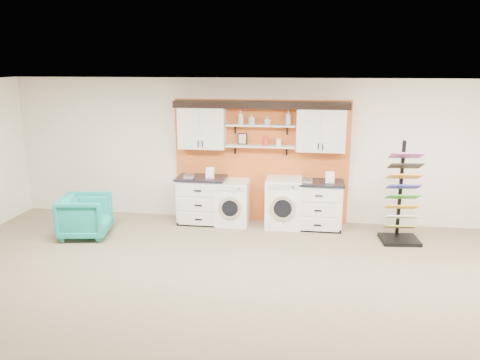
% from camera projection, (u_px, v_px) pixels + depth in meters
% --- Properties ---
extents(floor, '(10.00, 10.00, 0.00)m').
position_uv_depth(floor, '(227.00, 325.00, 5.65)').
color(floor, '#8A7A5D').
rests_on(floor, ground).
extents(ceiling, '(10.00, 10.00, 0.00)m').
position_uv_depth(ceiling, '(226.00, 89.00, 4.97)').
color(ceiling, white).
rests_on(ceiling, wall_back).
extents(wall_back, '(10.00, 0.00, 10.00)m').
position_uv_depth(wall_back, '(261.00, 151.00, 9.15)').
color(wall_back, '#EFE3CE').
rests_on(wall_back, floor).
extents(accent_panel, '(3.40, 0.07, 2.40)m').
position_uv_depth(accent_panel, '(261.00, 161.00, 9.17)').
color(accent_panel, '#D35E24').
rests_on(accent_panel, wall_back).
extents(upper_cabinet_left, '(0.90, 0.35, 0.84)m').
position_uv_depth(upper_cabinet_left, '(202.00, 127.00, 8.99)').
color(upper_cabinet_left, silver).
rests_on(upper_cabinet_left, wall_back).
extents(upper_cabinet_right, '(0.90, 0.35, 0.84)m').
position_uv_depth(upper_cabinet_right, '(321.00, 129.00, 8.68)').
color(upper_cabinet_right, silver).
rests_on(upper_cabinet_right, wall_back).
extents(shelf_lower, '(1.32, 0.28, 0.03)m').
position_uv_depth(shelf_lower, '(260.00, 146.00, 8.93)').
color(shelf_lower, silver).
rests_on(shelf_lower, wall_back).
extents(shelf_upper, '(1.32, 0.28, 0.03)m').
position_uv_depth(shelf_upper, '(260.00, 125.00, 8.83)').
color(shelf_upper, silver).
rests_on(shelf_upper, wall_back).
extents(crown_molding, '(3.30, 0.41, 0.13)m').
position_uv_depth(crown_molding, '(261.00, 104.00, 8.74)').
color(crown_molding, black).
rests_on(crown_molding, wall_back).
extents(picture_frame, '(0.18, 0.02, 0.22)m').
position_uv_depth(picture_frame, '(242.00, 139.00, 8.99)').
color(picture_frame, black).
rests_on(picture_frame, shelf_lower).
extents(canister_red, '(0.11, 0.11, 0.16)m').
position_uv_depth(canister_red, '(266.00, 141.00, 8.89)').
color(canister_red, red).
rests_on(canister_red, shelf_lower).
extents(canister_cream, '(0.10, 0.10, 0.14)m').
position_uv_depth(canister_cream, '(279.00, 142.00, 8.86)').
color(canister_cream, silver).
rests_on(canister_cream, shelf_lower).
extents(base_cabinet_left, '(0.95, 0.66, 0.93)m').
position_uv_depth(base_cabinet_left, '(202.00, 200.00, 9.19)').
color(base_cabinet_left, silver).
rests_on(base_cabinet_left, floor).
extents(base_cabinet_right, '(0.93, 0.66, 0.91)m').
position_uv_depth(base_cabinet_right, '(318.00, 205.00, 8.88)').
color(base_cabinet_right, silver).
rests_on(base_cabinet_right, floor).
extents(washer, '(0.62, 0.71, 0.87)m').
position_uv_depth(washer, '(233.00, 202.00, 9.11)').
color(washer, white).
rests_on(washer, floor).
extents(dryer, '(0.68, 0.71, 0.95)m').
position_uv_depth(dryer, '(284.00, 202.00, 8.96)').
color(dryer, white).
rests_on(dryer, floor).
extents(sample_rack, '(0.69, 0.59, 1.78)m').
position_uv_depth(sample_rack, '(401.00, 211.00, 8.17)').
color(sample_rack, black).
rests_on(sample_rack, floor).
extents(armchair, '(0.96, 0.94, 0.76)m').
position_uv_depth(armchair, '(85.00, 216.00, 8.46)').
color(armchair, teal).
rests_on(armchair, floor).
extents(soap_bottle_a, '(0.14, 0.14, 0.26)m').
position_uv_depth(soap_bottle_a, '(241.00, 117.00, 8.85)').
color(soap_bottle_a, silver).
rests_on(soap_bottle_a, shelf_upper).
extents(soap_bottle_b, '(0.12, 0.12, 0.19)m').
position_uv_depth(soap_bottle_b, '(252.00, 119.00, 8.83)').
color(soap_bottle_b, silver).
rests_on(soap_bottle_b, shelf_upper).
extents(soap_bottle_c, '(0.16, 0.16, 0.16)m').
position_uv_depth(soap_bottle_c, '(267.00, 120.00, 8.79)').
color(soap_bottle_c, silver).
rests_on(soap_bottle_c, shelf_upper).
extents(soap_bottle_d, '(0.15, 0.15, 0.28)m').
position_uv_depth(soap_bottle_d, '(288.00, 118.00, 8.72)').
color(soap_bottle_d, silver).
rests_on(soap_bottle_d, shelf_upper).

